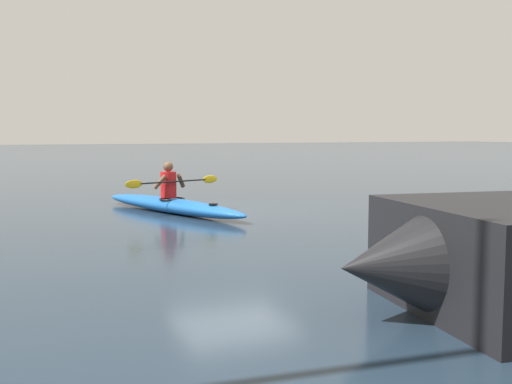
# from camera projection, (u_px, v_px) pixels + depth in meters

# --- Properties ---
(ground_plane) EXTENTS (160.00, 160.00, 0.00)m
(ground_plane) POSITION_uv_depth(u_px,v_px,m) (233.00, 212.00, 13.09)
(ground_plane) COLOR #1E2D3D
(kayak) EXTENTS (2.15, 4.77, 0.31)m
(kayak) POSITION_uv_depth(u_px,v_px,m) (171.00, 205.00, 13.03)
(kayak) COLOR #1959A5
(kayak) RESTS_ON ground
(kayaker) EXTENTS (2.21, 0.80, 0.76)m
(kayaker) POSITION_uv_depth(u_px,v_px,m) (169.00, 182.00, 13.01)
(kayaker) COLOR red
(kayaker) RESTS_ON kayak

